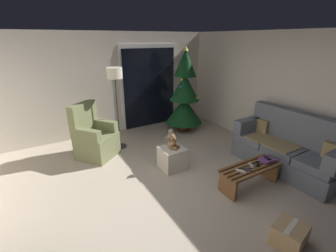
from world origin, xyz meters
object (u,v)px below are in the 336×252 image
Objects in this scene: remote_graphite at (247,169)px; armchair at (94,138)px; christmas_tree at (185,95)px; ottoman at (172,158)px; teddy_bear_cream_by_tree at (170,135)px; teddy_bear_chestnut at (173,142)px; couch at (288,149)px; floor_lamp at (115,81)px; cell_phone at (267,158)px; remote_black at (258,164)px; remote_white at (241,171)px; coffee_table at (250,173)px; book_stack at (267,160)px; cardboard_box_taped_mid_floor at (289,235)px; remote_silver at (251,165)px.

armchair is (-1.79, 2.44, 0.01)m from remote_graphite.
christmas_tree reaches higher than ottoman.
teddy_bear_chestnut is at bearing -119.17° from teddy_bear_cream_by_tree.
armchair reaches higher than couch.
remote_graphite is 0.14× the size of armchair.
remote_graphite is 0.09× the size of floor_lamp.
christmas_tree is at bearing 101.91° from couch.
teddy_bear_cream_by_tree is (0.66, 1.18, -0.42)m from teddy_bear_chestnut.
remote_black is at bearing -168.53° from cell_phone.
christmas_tree is at bearing 29.66° from teddy_bear_cream_by_tree.
teddy_bear_cream_by_tree is at bearing -123.15° from remote_white.
cell_phone reaches higher than coffee_table.
book_stack is at bearing -77.82° from teddy_bear_cream_by_tree.
floor_lamp reaches higher than teddy_bear_cream_by_tree.
christmas_tree is 1.12m from teddy_bear_cream_by_tree.
coffee_table is 3.86× the size of teddy_bear_cream_by_tree.
cell_phone reaches higher than remote_graphite.
remote_white is 1.29m from teddy_bear_chestnut.
book_stack reaches higher than remote_white.
coffee_table is 1.41m from ottoman.
remote_white is 0.09× the size of floor_lamp.
remote_black reaches higher than cardboard_box_taped_mid_floor.
christmas_tree is at bearing 100.13° from cell_phone.
couch reaches higher than cell_phone.
book_stack is (0.37, -0.02, 0.16)m from coffee_table.
floor_lamp is at bearing 166.08° from remote_black.
armchair is 2.53× the size of cardboard_box_taped_mid_floor.
couch is at bearing -30.33° from ottoman.
floor_lamp reaches higher than remote_black.
book_stack is 3.34m from armchair.
coffee_table is 0.30m from remote_white.
armchair is (-1.93, 2.41, 0.15)m from coffee_table.
remote_silver is at bearing 176.53° from remote_graphite.
christmas_tree is at bearing 4.47° from floor_lamp.
couch is 1.34m from remote_white.
remote_white is 0.35× the size of cardboard_box_taped_mid_floor.
ottoman is 2.23m from cardboard_box_taped_mid_floor.
floor_lamp is (0.58, 0.14, 1.10)m from armchair.
ottoman reaches higher than cardboard_box_taped_mid_floor.
remote_white is 0.35× the size of ottoman.
couch is 1.78× the size of coffee_table.
ottoman is (1.13, -1.25, -0.19)m from armchair.
cardboard_box_taped_mid_floor is at bearing -96.17° from teddy_bear_cream_by_tree.
teddy_bear_cream_by_tree is (-0.65, -0.37, -0.83)m from christmas_tree.
remote_black is 1.50m from teddy_bear_chestnut.
remote_black is 0.55× the size of teddy_bear_chestnut.
teddy_bear_cream_by_tree is at bearing 115.24° from cell_phone.
book_stack reaches higher than remote_black.
couch is 3.80m from armchair.
remote_silver is at bearing -100.51° from christmas_tree.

